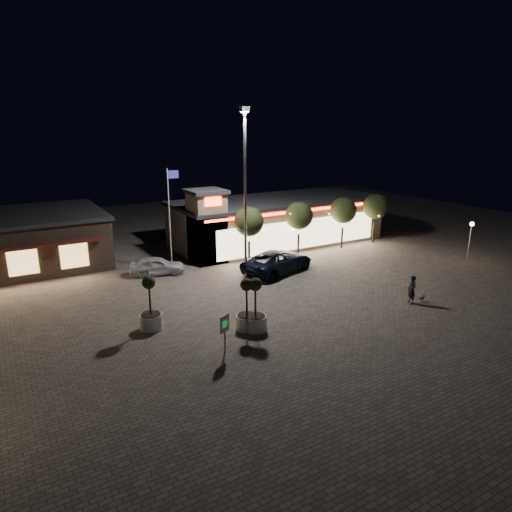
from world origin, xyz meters
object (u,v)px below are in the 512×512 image
planter_mid (255,314)px  valet_sign (225,327)px  planter_left (151,313)px  white_sedan (157,266)px  pedestrian (412,290)px  pickup_truck (278,261)px

planter_mid → valet_sign: (-2.68, -1.52, 0.49)m
planter_left → planter_mid: planter_left is taller
planter_left → valet_sign: planter_left is taller
white_sedan → planter_mid: (1.53, -12.43, 0.26)m
valet_sign → planter_left: bearing=116.3°
white_sedan → planter_left: size_ratio=1.31×
pedestrian → planter_mid: 10.84m
pedestrian → valet_sign: size_ratio=0.91×
planter_left → valet_sign: size_ratio=1.53×
pickup_truck → planter_left: bearing=96.6°
pedestrian → planter_mid: (-10.71, 1.68, 0.02)m
white_sedan → valet_sign: (-1.15, -13.95, 0.74)m
white_sedan → planter_mid: 12.53m
pickup_truck → valet_sign: size_ratio=3.03×
planter_mid → planter_left: bearing=147.6°
white_sedan → pedestrian: pedestrian is taller
pickup_truck → valet_sign: (-9.58, -9.79, 0.58)m
planter_left → pedestrian: bearing=-17.2°
white_sedan → planter_mid: planter_mid is taller
pickup_truck → pedestrian: pedestrian is taller
pickup_truck → planter_left: 12.94m
white_sedan → planter_left: 9.89m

